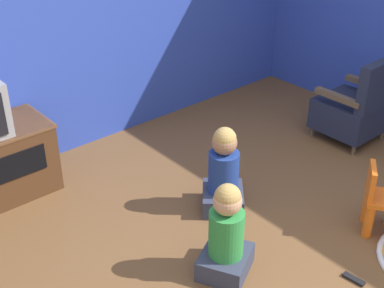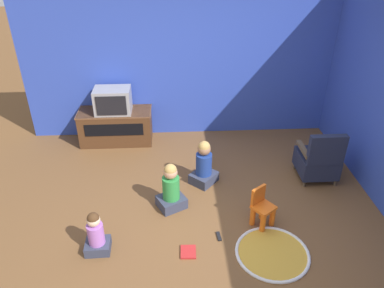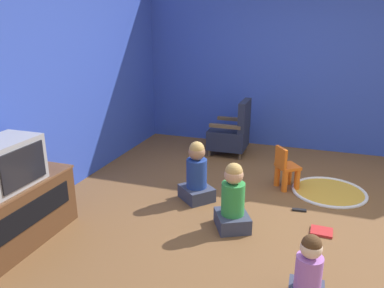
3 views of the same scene
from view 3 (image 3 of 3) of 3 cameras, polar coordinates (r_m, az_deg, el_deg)
ground_plane at (r=4.29m, az=12.38°, el=-9.57°), size 30.00×30.00×0.00m
wall_back at (r=4.56m, az=-20.56°, el=9.76°), size 5.39×0.12×2.78m
wall_right at (r=6.15m, az=18.00°, el=11.86°), size 0.12×5.58×2.78m
tv_cabinet at (r=3.81m, az=-25.96°, el=-9.60°), size 1.25×0.53×0.59m
television at (r=3.60m, az=-26.68°, el=-2.69°), size 0.60×0.42×0.42m
black_armchair at (r=5.81m, az=6.03°, el=1.64°), size 0.55×0.57×0.85m
yellow_kid_chair at (r=4.74m, az=14.14°, el=-3.95°), size 0.35×0.34×0.53m
play_mat at (r=4.84m, az=20.14°, el=-6.84°), size 0.88×0.88×0.04m
child_watching_left at (r=3.72m, az=6.25°, el=-8.56°), size 0.45×0.43×0.69m
child_watching_center at (r=2.93m, az=17.28°, el=-18.56°), size 0.30×0.26×0.57m
child_watching_right at (r=4.27m, az=0.71°, el=-4.74°), size 0.47×0.47×0.70m
book at (r=3.96m, az=19.14°, el=-12.48°), size 0.19×0.21×0.02m
remote_control at (r=4.30m, az=16.04°, el=-9.64°), size 0.06×0.15×0.02m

